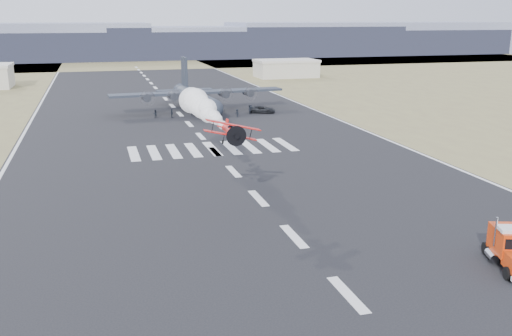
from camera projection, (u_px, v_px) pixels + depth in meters
name	position (u px, v px, depth m)	size (l,w,h in m)	color
ground	(348.00, 294.00, 42.15)	(500.00, 500.00, 0.00)	black
scrub_far	(132.00, 62.00, 256.00)	(500.00, 80.00, 0.00)	olive
runway_markings	(201.00, 136.00, 97.94)	(60.00, 260.00, 0.01)	silver
ridge_seg_d	(127.00, 45.00, 282.23)	(150.00, 50.00, 13.00)	slate
ridge_seg_e	(253.00, 41.00, 299.09)	(150.00, 50.00, 15.00)	slate
ridge_seg_f	(366.00, 38.00, 315.96)	(150.00, 50.00, 17.00)	slate
ridge_seg_g	(467.00, 40.00, 333.60)	(150.00, 50.00, 13.00)	slate
hangar_right	(286.00, 68.00, 192.96)	(20.50, 12.50, 5.90)	#ADA99A
semi_truck	(512.00, 247.00, 46.41)	(4.48, 7.84, 3.46)	black
aerobatic_biplane	(231.00, 131.00, 58.86)	(5.69, 5.18, 2.85)	red
smoke_trail	(198.00, 104.00, 76.32)	(3.66, 22.44, 3.66)	white
transport_aircraft	(196.00, 98.00, 124.11)	(37.72, 31.02, 10.88)	#202330
support_vehicle	(263.00, 110.00, 121.44)	(2.43, 5.28, 1.47)	black
crew_a	(251.00, 109.00, 121.14)	(0.66, 0.54, 1.81)	black
crew_b	(155.00, 114.00, 115.83)	(0.80, 0.49, 1.65)	black
crew_c	(237.00, 113.00, 116.53)	(1.05, 0.49, 1.63)	black
crew_d	(172.00, 113.00, 115.49)	(1.07, 0.55, 1.82)	black
crew_e	(215.00, 108.00, 122.82)	(0.90, 0.55, 1.85)	black
crew_f	(221.00, 108.00, 122.38)	(1.71, 0.55, 1.84)	black
crew_g	(192.00, 113.00, 117.22)	(0.57, 0.47, 1.56)	black
crew_h	(249.00, 110.00, 119.99)	(0.91, 0.56, 1.87)	black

